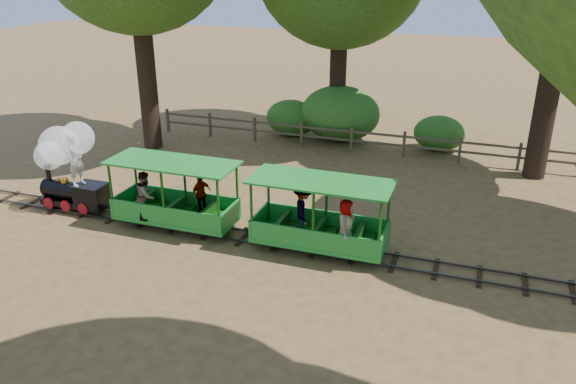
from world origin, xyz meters
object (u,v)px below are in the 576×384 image
(carriage_rear, at_px, (319,222))
(carriage_front, at_px, (172,201))
(locomotive, at_px, (66,160))
(fence, at_px, (377,140))

(carriage_rear, bearing_deg, carriage_front, -179.76)
(locomotive, relative_size, carriage_front, 0.78)
(locomotive, height_order, carriage_front, locomotive)
(locomotive, relative_size, fence, 0.15)
(carriage_front, distance_m, fence, 9.02)
(carriage_rear, bearing_deg, fence, 90.61)
(carriage_front, distance_m, carriage_rear, 4.17)
(carriage_front, relative_size, fence, 0.19)
(carriage_front, relative_size, carriage_rear, 1.00)
(fence, bearing_deg, carriage_rear, -89.39)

